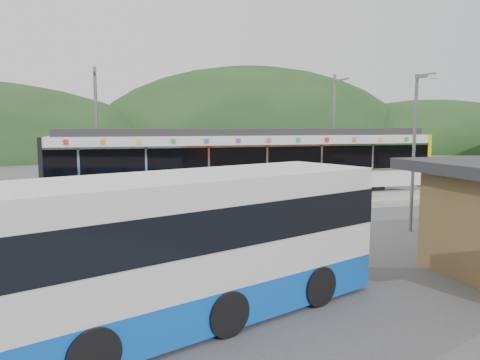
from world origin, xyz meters
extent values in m
plane|color=#4C4C4F|center=(0.00, 0.00, 0.00)|extent=(120.00, 120.00, 0.00)
ellipsoid|color=#1E3D19|center=(16.00, 54.00, 0.00)|extent=(52.00, 39.00, 26.00)
ellipsoid|color=#1E3D19|center=(45.00, 48.00, 0.00)|extent=(44.00, 33.00, 16.00)
cube|color=#9E9E99|center=(0.00, 3.30, 0.15)|extent=(26.00, 3.20, 0.30)
cube|color=yellow|center=(0.00, 2.00, 0.30)|extent=(26.00, 0.10, 0.01)
cube|color=black|center=(-5.26, 6.00, 0.30)|extent=(3.20, 2.20, 0.56)
cube|color=black|center=(6.74, 6.00, 0.30)|extent=(3.20, 2.20, 0.56)
cube|color=silver|center=(0.74, 6.00, 1.04)|extent=(20.00, 2.90, 0.92)
cube|color=black|center=(0.74, 6.00, 2.23)|extent=(20.00, 2.96, 1.45)
cube|color=silver|center=(0.74, 4.50, 1.55)|extent=(20.00, 0.05, 0.10)
cube|color=silver|center=(0.74, 4.50, 2.90)|extent=(20.00, 0.05, 0.10)
cube|color=silver|center=(0.74, 6.00, 3.17)|extent=(20.00, 2.90, 0.45)
cube|color=#2D2D30|center=(0.74, 6.00, 3.58)|extent=(19.40, 2.50, 0.36)
cube|color=yellow|center=(10.86, 6.00, 1.90)|extent=(0.24, 2.92, 3.00)
cube|color=black|center=(-9.36, 6.00, 1.90)|extent=(0.20, 2.92, 3.00)
cube|color=silver|center=(-7.76, 4.50, 2.23)|extent=(0.10, 0.05, 1.35)
cube|color=silver|center=(-4.76, 4.50, 2.23)|extent=(0.10, 0.05, 1.35)
cube|color=silver|center=(-1.76, 4.50, 2.23)|extent=(0.10, 0.05, 1.35)
cube|color=silver|center=(1.24, 4.50, 2.23)|extent=(0.10, 0.05, 1.35)
cube|color=silver|center=(4.24, 4.50, 2.23)|extent=(0.10, 0.05, 1.35)
cube|color=silver|center=(7.24, 4.50, 2.23)|extent=(0.10, 0.05, 1.35)
cube|color=silver|center=(9.74, 4.50, 2.23)|extent=(0.10, 0.05, 1.35)
cube|color=red|center=(-8.26, 4.51, 3.18)|extent=(0.22, 0.04, 0.22)
cube|color=orange|center=(-6.66, 4.51, 3.18)|extent=(0.22, 0.04, 0.22)
cube|color=yellow|center=(-5.06, 4.51, 3.18)|extent=(0.22, 0.04, 0.22)
cube|color=green|center=(-3.46, 4.51, 3.18)|extent=(0.22, 0.04, 0.22)
cube|color=blue|center=(-1.86, 4.51, 3.18)|extent=(0.22, 0.04, 0.22)
cube|color=purple|center=(-0.26, 4.51, 3.18)|extent=(0.22, 0.04, 0.22)
cube|color=#E54C8C|center=(1.34, 4.51, 3.18)|extent=(0.22, 0.04, 0.22)
cube|color=#19A5A5|center=(2.94, 4.51, 3.18)|extent=(0.22, 0.04, 0.22)
cube|color=red|center=(4.54, 4.51, 3.18)|extent=(0.22, 0.04, 0.22)
cube|color=orange|center=(6.14, 4.51, 3.18)|extent=(0.22, 0.04, 0.22)
cube|color=yellow|center=(7.74, 4.51, 3.18)|extent=(0.22, 0.04, 0.22)
cube|color=green|center=(9.34, 4.51, 3.18)|extent=(0.22, 0.04, 0.22)
cylinder|color=slate|center=(-7.00, 8.60, 3.50)|extent=(0.18, 0.18, 7.00)
cube|color=slate|center=(-7.00, 7.80, 6.60)|extent=(0.08, 1.80, 0.08)
cylinder|color=slate|center=(7.00, 8.60, 3.50)|extent=(0.18, 0.18, 7.00)
cube|color=slate|center=(7.00, 7.80, 6.60)|extent=(0.08, 1.80, 0.08)
cube|color=blue|center=(-6.05, -8.95, 0.49)|extent=(11.00, 6.28, 0.79)
cube|color=silver|center=(-6.05, -8.95, 1.28)|extent=(11.00, 6.28, 0.79)
cube|color=black|center=(-6.05, -8.95, 2.07)|extent=(11.01, 6.31, 0.79)
cube|color=silver|center=(-6.05, -8.95, 2.71)|extent=(11.00, 6.28, 0.49)
cylinder|color=black|center=(-7.24, -9.42, 0.44)|extent=(1.77, 2.73, 0.89)
cylinder|color=black|center=(-4.86, -8.48, 0.44)|extent=(1.77, 2.73, 0.89)
cylinder|color=black|center=(-2.56, -7.57, 0.44)|extent=(1.77, 2.73, 0.89)
cylinder|color=slate|center=(4.31, -3.00, 2.88)|extent=(0.12, 0.12, 5.76)
cube|color=slate|center=(4.31, -3.43, 5.66)|extent=(0.15, 0.96, 0.12)
cube|color=silver|center=(4.31, -3.86, 5.58)|extent=(0.36, 0.19, 0.12)
camera|label=1|loc=(-6.49, -17.70, 3.95)|focal=35.00mm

